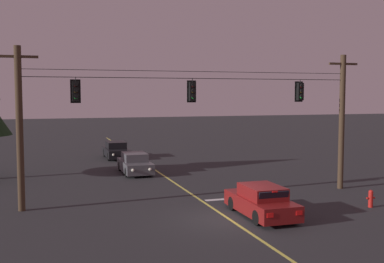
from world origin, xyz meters
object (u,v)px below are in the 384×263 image
at_px(traffic_light_centre, 300,92).
at_px(car_waiting_near_lane, 261,202).
at_px(traffic_light_leftmost, 76,91).
at_px(fire_hydrant, 371,198).
at_px(traffic_light_left_inner, 192,91).
at_px(car_oncoming_trailing, 116,150).
at_px(car_oncoming_lead, 135,164).

bearing_deg(traffic_light_centre, car_waiting_near_lane, -135.73).
height_order(traffic_light_leftmost, traffic_light_centre, same).
relative_size(traffic_light_centre, fire_hydrant, 1.45).
height_order(traffic_light_left_inner, car_oncoming_trailing, traffic_light_left_inner).
xyz_separation_m(traffic_light_leftmost, traffic_light_centre, (11.96, 0.00, 0.00)).
bearing_deg(car_oncoming_trailing, traffic_light_centre, -65.77).
bearing_deg(fire_hydrant, car_oncoming_lead, 124.16).
xyz_separation_m(traffic_light_leftmost, traffic_light_left_inner, (5.77, 0.00, 0.00)).
distance_m(traffic_light_leftmost, car_oncoming_lead, 10.96).
bearing_deg(traffic_light_leftmost, traffic_light_left_inner, 0.00).
xyz_separation_m(traffic_light_left_inner, fire_hydrant, (7.55, -4.33, -5.09)).
xyz_separation_m(traffic_light_leftmost, car_oncoming_lead, (4.44, 8.75, -4.89)).
xyz_separation_m(traffic_light_left_inner, car_waiting_near_lane, (1.84, -4.24, -4.89)).
bearing_deg(car_waiting_near_lane, fire_hydrant, -0.91).
distance_m(car_oncoming_lead, car_oncoming_trailing, 8.09).
distance_m(traffic_light_left_inner, car_waiting_near_lane, 6.73).
height_order(car_oncoming_lead, fire_hydrant, car_oncoming_lead).
xyz_separation_m(traffic_light_centre, car_waiting_near_lane, (-4.35, -4.24, -4.89)).
distance_m(traffic_light_leftmost, car_waiting_near_lane, 9.99).
relative_size(car_oncoming_lead, fire_hydrant, 5.26).
bearing_deg(traffic_light_leftmost, car_oncoming_trailing, 75.41).
bearing_deg(car_waiting_near_lane, traffic_light_leftmost, 150.89).
bearing_deg(traffic_light_centre, traffic_light_left_inner, 180.00).
bearing_deg(fire_hydrant, car_waiting_near_lane, 179.09).
bearing_deg(fire_hydrant, traffic_light_leftmost, 161.99).
xyz_separation_m(car_oncoming_lead, fire_hydrant, (8.88, -13.08, -0.21)).
bearing_deg(car_oncoming_trailing, car_waiting_near_lane, -81.29).
distance_m(car_oncoming_lead, fire_hydrant, 15.81).
height_order(car_oncoming_trailing, fire_hydrant, car_oncoming_trailing).
bearing_deg(traffic_light_leftmost, car_waiting_near_lane, -29.11).
height_order(car_waiting_near_lane, car_oncoming_trailing, same).
bearing_deg(fire_hydrant, traffic_light_centre, 107.45).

